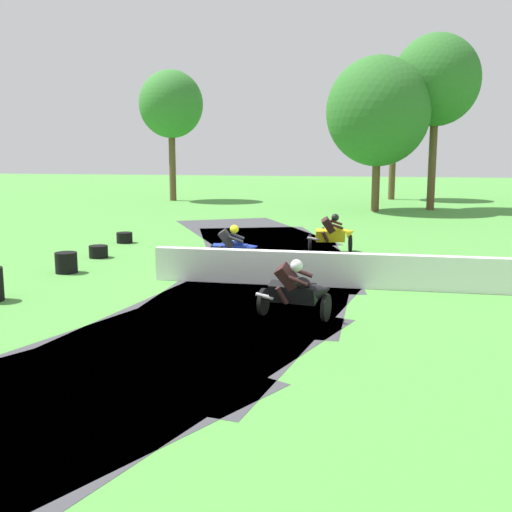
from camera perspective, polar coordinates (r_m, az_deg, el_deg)
name	(u,v)px	position (r m, az deg, el deg)	size (l,w,h in m)	color
ground_plane	(263,283)	(16.78, 0.66, -2.51)	(120.00, 120.00, 0.00)	#4C933D
track_asphalt	(222,282)	(17.02, -3.08, -2.34)	(9.84, 30.51, 0.01)	#3D3D42
safety_barrier	(496,276)	(16.67, 20.96, -1.69)	(0.30, 17.69, 0.90)	white
motorcycle_lead_black	(296,290)	(13.24, 3.65, -3.13)	(1.70, 1.03, 1.42)	black
motorcycle_chase_blue	(233,249)	(18.29, -2.15, 0.63)	(1.68, 0.78, 1.42)	black
motorcycle_trailing_yellow	(333,234)	(21.80, 6.98, 2.04)	(1.69, 0.93, 1.43)	black
tire_stack_mid_b	(66,263)	(18.94, -16.88, -0.58)	(0.63, 0.63, 0.60)	black
tire_stack_far	(98,252)	(21.24, -14.14, 0.39)	(0.61, 0.61, 0.40)	black
tire_stack_extra_a	(124,238)	(24.25, -11.87, 1.64)	(0.59, 0.59, 0.40)	black
tree_far_left	(378,112)	(35.82, 11.04, 12.77)	(5.69, 5.69, 8.47)	brown
tree_far_right	(171,105)	(42.56, -7.73, 13.47)	(4.19, 4.19, 8.52)	brown
tree_behind_barrier	(395,92)	(44.14, 12.54, 14.34)	(4.13, 4.13, 9.38)	brown
tree_distant	(436,81)	(37.55, 16.07, 15.07)	(4.83, 4.83, 9.78)	brown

